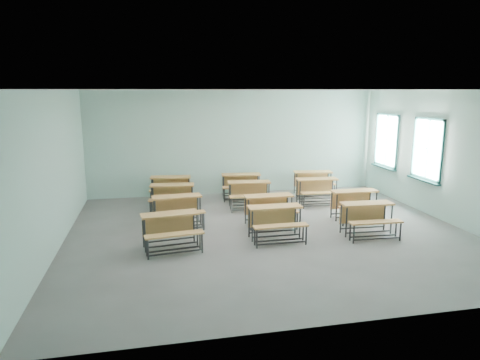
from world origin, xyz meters
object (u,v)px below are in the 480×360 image
(desk_unit_r0c2, at_px, (368,214))
(desk_unit_r2c0, at_px, (172,194))
(desk_unit_r1c2, at_px, (356,201))
(desk_unit_r1c0, at_px, (178,207))
(desk_unit_r2c1, at_px, (250,191))
(desk_unit_r1c1, at_px, (270,206))
(desk_unit_r3c1, at_px, (241,182))
(desk_unit_r3c0, at_px, (171,185))
(desk_unit_r3c2, at_px, (313,180))
(desk_unit_r0c1, at_px, (276,218))
(desk_unit_r2c2, at_px, (318,187))
(desk_unit_r0c0, at_px, (171,226))

(desk_unit_r0c2, relative_size, desk_unit_r2c0, 0.96)
(desk_unit_r1c2, relative_size, desk_unit_r2c0, 0.94)
(desk_unit_r1c0, xyz_separation_m, desk_unit_r2c0, (-0.07, 1.31, 0.00))
(desk_unit_r1c2, xyz_separation_m, desk_unit_r2c0, (-4.47, 1.65, 0.00))
(desk_unit_r1c0, xyz_separation_m, desk_unit_r2c1, (2.04, 1.25, 0.00))
(desk_unit_r0c2, distance_m, desk_unit_r2c0, 5.05)
(desk_unit_r1c1, height_order, desk_unit_r1c2, same)
(desk_unit_r1c0, height_order, desk_unit_r3c1, same)
(desk_unit_r1c2, relative_size, desk_unit_r3c0, 0.94)
(desk_unit_r3c0, xyz_separation_m, desk_unit_r3c1, (2.10, -0.04, 0.00))
(desk_unit_r3c1, distance_m, desk_unit_r3c2, 2.27)
(desk_unit_r3c0, height_order, desk_unit_r3c2, same)
(desk_unit_r2c1, bearing_deg, desk_unit_r3c1, 95.22)
(desk_unit_r3c2, bearing_deg, desk_unit_r1c0, -144.40)
(desk_unit_r2c0, bearing_deg, desk_unit_r1c2, -13.95)
(desk_unit_r1c2, height_order, desk_unit_r3c0, same)
(desk_unit_r0c1, height_order, desk_unit_r1c2, same)
(desk_unit_r0c2, xyz_separation_m, desk_unit_r1c1, (-1.96, 1.14, 0.00))
(desk_unit_r1c1, xyz_separation_m, desk_unit_r2c0, (-2.23, 1.69, 0.00))
(desk_unit_r0c1, bearing_deg, desk_unit_r2c2, 52.51)
(desk_unit_r1c1, distance_m, desk_unit_r1c2, 2.25)
(desk_unit_r0c0, height_order, desk_unit_r1c2, same)
(desk_unit_r2c2, relative_size, desk_unit_r3c2, 0.97)
(desk_unit_r2c0, distance_m, desk_unit_r2c1, 2.11)
(desk_unit_r1c1, bearing_deg, desk_unit_r3c0, 126.88)
(desk_unit_r1c1, relative_size, desk_unit_r2c0, 0.95)
(desk_unit_r1c1, relative_size, desk_unit_r2c2, 0.98)
(desk_unit_r0c1, bearing_deg, desk_unit_r1c0, 146.25)
(desk_unit_r2c1, xyz_separation_m, desk_unit_r3c2, (2.28, 1.06, 0.00))
(desk_unit_r0c0, bearing_deg, desk_unit_r2c1, 42.68)
(desk_unit_r1c0, distance_m, desk_unit_r3c0, 2.41)
(desk_unit_r0c1, distance_m, desk_unit_r1c2, 2.59)
(desk_unit_r0c2, distance_m, desk_unit_r3c0, 5.73)
(desk_unit_r0c1, height_order, desk_unit_r1c1, same)
(desk_unit_r0c1, relative_size, desk_unit_r3c2, 0.93)
(desk_unit_r0c0, height_order, desk_unit_r3c0, same)
(desk_unit_r1c0, distance_m, desk_unit_r2c0, 1.31)
(desk_unit_r3c1, bearing_deg, desk_unit_r3c2, 5.18)
(desk_unit_r3c2, bearing_deg, desk_unit_r1c1, -121.29)
(desk_unit_r2c2, distance_m, desk_unit_r3c0, 4.25)
(desk_unit_r3c1, xyz_separation_m, desk_unit_r3c2, (2.27, -0.06, 0.00))
(desk_unit_r2c0, xyz_separation_m, desk_unit_r3c0, (0.02, 1.10, 0.00))
(desk_unit_r2c1, distance_m, desk_unit_r3c0, 2.39)
(desk_unit_r1c0, height_order, desk_unit_r2c0, same)
(desk_unit_r1c2, bearing_deg, desk_unit_r1c1, -179.17)
(desk_unit_r0c0, relative_size, desk_unit_r1c2, 1.08)
(desk_unit_r2c0, xyz_separation_m, desk_unit_r3c2, (4.38, 1.00, 0.00))
(desk_unit_r1c2, bearing_deg, desk_unit_r2c0, 159.63)
(desk_unit_r0c0, relative_size, desk_unit_r2c1, 1.02)
(desk_unit_r0c1, distance_m, desk_unit_r1c1, 0.99)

